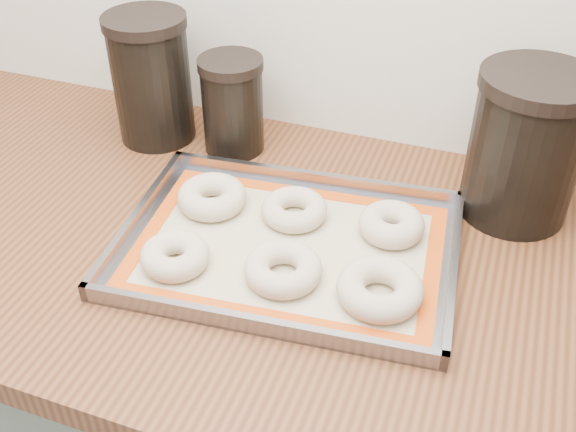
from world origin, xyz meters
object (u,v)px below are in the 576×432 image
at_px(bagel_front_left, 175,256).
at_px(canister_left, 152,78).
at_px(bagel_back_left, 212,197).
at_px(canister_right, 526,146).
at_px(bagel_back_mid, 294,209).
at_px(bagel_back_right, 391,224).
at_px(bagel_front_right, 380,289).
at_px(bagel_front_mid, 283,269).
at_px(canister_mid, 232,105).
at_px(baking_tray, 288,246).

relative_size(bagel_front_left, canister_left, 0.43).
height_order(bagel_back_left, canister_right, canister_right).
height_order(bagel_back_left, canister_left, canister_left).
bearing_deg(bagel_back_mid, bagel_back_right, 4.45).
bearing_deg(bagel_back_mid, canister_right, 24.74).
distance_m(bagel_front_right, canister_left, 0.55).
height_order(bagel_front_mid, bagel_front_right, bagel_front_right).
xyz_separation_m(bagel_back_right, canister_right, (0.16, 0.13, 0.09)).
xyz_separation_m(bagel_front_mid, canister_mid, (-0.19, 0.29, 0.06)).
bearing_deg(bagel_front_left, canister_mid, 99.08).
relative_size(bagel_back_mid, canister_left, 0.45).
relative_size(bagel_front_left, bagel_back_right, 0.99).
relative_size(bagel_front_left, bagel_front_mid, 0.90).
height_order(bagel_back_mid, bagel_back_right, bagel_back_right).
relative_size(canister_mid, canister_right, 0.73).
distance_m(bagel_back_right, canister_mid, 0.34).
bearing_deg(baking_tray, bagel_back_left, 159.84).
relative_size(bagel_front_mid, bagel_back_left, 1.00).
relative_size(bagel_back_mid, bagel_back_right, 1.03).
xyz_separation_m(bagel_front_mid, bagel_front_right, (0.13, 0.01, 0.00)).
height_order(bagel_back_left, bagel_back_right, same).
relative_size(bagel_back_mid, canister_mid, 0.59).
bearing_deg(bagel_front_right, bagel_front_left, -173.64).
xyz_separation_m(canister_left, canister_mid, (0.14, 0.01, -0.03)).
height_order(baking_tray, canister_left, canister_left).
bearing_deg(bagel_front_mid, bagel_back_left, 143.98).
bearing_deg(bagel_front_left, canister_left, 122.36).
xyz_separation_m(bagel_front_left, bagel_back_mid, (0.11, 0.15, -0.00)).
relative_size(bagel_front_left, bagel_front_right, 0.84).
distance_m(canister_left, canister_right, 0.60).
height_order(bagel_front_left, canister_mid, canister_mid).
xyz_separation_m(baking_tray, bagel_front_right, (0.14, -0.06, 0.02)).
bearing_deg(canister_right, bagel_back_left, -160.19).
bearing_deg(canister_right, bagel_back_right, -140.95).
bearing_deg(bagel_front_mid, canister_mid, 124.22).
bearing_deg(canister_right, canister_left, 178.73).
height_order(baking_tray, bagel_front_left, bagel_front_left).
bearing_deg(bagel_front_mid, bagel_front_right, 2.26).
relative_size(baking_tray, canister_left, 2.26).
xyz_separation_m(bagel_front_left, bagel_back_right, (0.26, 0.16, 0.00)).
distance_m(baking_tray, canister_right, 0.36).
distance_m(bagel_front_mid, canister_right, 0.39).
xyz_separation_m(bagel_front_left, canister_left, (-0.19, 0.30, 0.09)).
bearing_deg(bagel_front_left, bagel_front_mid, 9.93).
relative_size(baking_tray, bagel_back_mid, 5.07).
bearing_deg(bagel_back_right, canister_left, 162.76).
xyz_separation_m(bagel_front_right, bagel_back_mid, (-0.16, 0.12, -0.00)).
relative_size(bagel_front_mid, bagel_back_right, 1.10).
distance_m(bagel_back_left, canister_right, 0.46).
bearing_deg(canister_mid, bagel_front_mid, -55.78).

